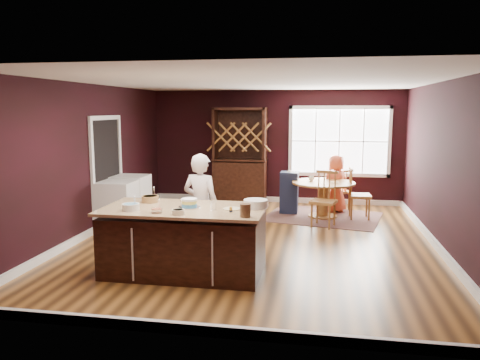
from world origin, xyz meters
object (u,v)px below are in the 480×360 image
Objects in this scene: kitchen_island at (184,242)px; dryer at (131,199)px; dining_table at (323,192)px; chair_east at (360,193)px; high_chair at (289,192)px; chair_south at (324,199)px; toddler at (289,176)px; layer_cake at (189,203)px; hutch at (240,156)px; seated_woman at (336,184)px; chair_north at (340,189)px; washer at (118,206)px; baker at (201,206)px.

kitchen_island is 2.35× the size of dryer.
chair_east is (0.74, -0.03, 0.01)m from dining_table.
chair_south is at bearing -55.50° from high_chair.
toddler is at bearing 74.23° from kitchen_island.
layer_cake reaches higher than high_chair.
hutch reaches higher than dining_table.
seated_woman is (0.27, 1.35, 0.09)m from chair_south.
kitchen_island is 1.74× the size of seated_woman.
kitchen_island is at bearing -105.37° from high_chair.
seated_woman is 2.40m from hutch.
hutch is at bearing 62.90° from chair_east.
toddler is at bearing -20.33° from seated_woman.
chair_north is at bearing 24.23° from dryer.
dryer is (-1.81, -2.30, -0.67)m from hutch.
hutch is 3.52m from washer.
kitchen_island is 0.55m from layer_cake.
seated_woman reaches higher than layer_cake.
toddler is 1.53m from hutch.
chair_north is at bearing 64.50° from dining_table.
chair_north is at bearing 63.90° from layer_cake.
dryer is at bearing -163.83° from dining_table.
chair_south is 1.16× the size of chair_north.
toddler is 0.28× the size of dryer.
baker is 2.89m from chair_south.
washer is (-1.96, 1.98, -0.52)m from layer_cake.
kitchen_island is at bearing 141.79° from chair_east.
layer_cake is 4.52m from chair_east.
baker is at bearing -113.14° from chair_south.
baker is 4.41m from chair_north.
dryer is (0.00, 0.64, 0.01)m from washer.
baker reaches higher than chair_east.
layer_cake is 0.28× the size of chair_south.
washer is (-3.79, -0.92, -0.08)m from chair_south.
chair_south is 1.64m from chair_north.
baker is at bearing 91.45° from layer_cake.
dryer is (-1.94, 1.93, -0.33)m from baker.
chair_north is 1.24m from toddler.
chair_south reaches higher than high_chair.
layer_cake is (0.07, 0.02, 0.54)m from kitchen_island.
kitchen_island is at bearing -46.75° from washer.
dining_table is at bearing 107.06° from chair_south.
layer_cake reaches higher than washer.
chair_east reaches higher than toddler.
high_chair is (-0.73, 1.10, -0.07)m from chair_south.
chair_south reaches higher than chair_north.
toddler is (-0.75, 0.35, 0.28)m from dining_table.
toddler is at bearing 72.91° from chair_east.
baker reaches higher than layer_cake.
high_chair is 1.02× the size of washer.
seated_woman is 1.05m from toddler.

